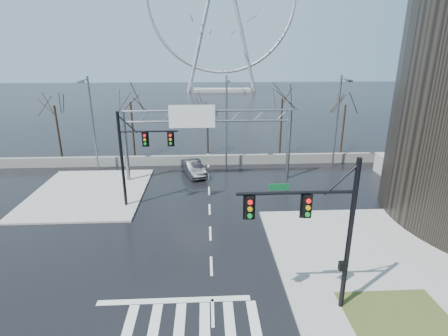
{
  "coord_description": "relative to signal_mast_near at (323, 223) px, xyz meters",
  "views": [
    {
      "loc": [
        -0.18,
        -18.23,
        12.44
      ],
      "look_at": [
        1.13,
        6.75,
        4.0
      ],
      "focal_mm": 28.0,
      "sensor_mm": 36.0,
      "label": 1
    }
  ],
  "objects": [
    {
      "name": "streetlight_right",
      "position": [
        8.86,
        22.2,
        1.01
      ],
      "size": [
        0.5,
        2.55,
        10.0
      ],
      "color": "slate",
      "rests_on": "ground"
    },
    {
      "name": "tree_left",
      "position": [
        -14.14,
        27.54,
        1.1
      ],
      "size": [
        3.75,
        3.75,
        7.5
      ],
      "color": "black",
      "rests_on": "ground"
    },
    {
      "name": "sidewalk_far",
      "position": [
        -16.14,
        16.04,
        -4.8
      ],
      "size": [
        10.0,
        12.0,
        0.15
      ],
      "primitive_type": "cube",
      "color": "gray",
      "rests_on": "ground"
    },
    {
      "name": "sidewalk_right_ext",
      "position": [
        4.86,
        6.04,
        -4.8
      ],
      "size": [
        12.0,
        10.0,
        0.15
      ],
      "primitive_type": "cube",
      "color": "gray",
      "rests_on": "ground"
    },
    {
      "name": "tree_center",
      "position": [
        -5.14,
        28.54,
        0.3
      ],
      "size": [
        3.25,
        3.25,
        6.5
      ],
      "color": "black",
      "rests_on": "ground"
    },
    {
      "name": "streetlight_mid",
      "position": [
        -3.14,
        22.2,
        1.01
      ],
      "size": [
        0.5,
        2.55,
        10.0
      ],
      "color": "slate",
      "rests_on": "ground"
    },
    {
      "name": "grass_strip",
      "position": [
        3.86,
        -0.96,
        -4.72
      ],
      "size": [
        5.0,
        4.0,
        0.02
      ],
      "primitive_type": "cube",
      "color": "#35411B",
      "rests_on": "sidewalk_near"
    },
    {
      "name": "barrier_wall",
      "position": [
        -5.14,
        24.04,
        -4.32
      ],
      "size": [
        52.0,
        0.5,
        1.1
      ],
      "primitive_type": "cube",
      "color": "slate",
      "rests_on": "ground"
    },
    {
      "name": "signal_mast_near",
      "position": [
        0.0,
        0.0,
        0.0
      ],
      "size": [
        5.52,
        0.41,
        8.0
      ],
      "color": "black",
      "rests_on": "ground"
    },
    {
      "name": "tree_far_left",
      "position": [
        -23.14,
        28.04,
        0.7
      ],
      "size": [
        3.5,
        3.5,
        7.0
      ],
      "color": "black",
      "rests_on": "ground"
    },
    {
      "name": "ferris_wheel",
      "position": [
        -0.14,
        99.04,
        21.26
      ],
      "size": [
        45.0,
        6.0,
        50.91
      ],
      "color": "gray",
      "rests_on": "ground"
    },
    {
      "name": "sign_gantry",
      "position": [
        -5.52,
        19.0,
        0.31
      ],
      "size": [
        16.36,
        0.4,
        7.6
      ],
      "color": "slate",
      "rests_on": "ground"
    },
    {
      "name": "signal_mast_far",
      "position": [
        -11.01,
        13.0,
        -0.04
      ],
      "size": [
        4.72,
        0.41,
        8.0
      ],
      "color": "black",
      "rests_on": "ground"
    },
    {
      "name": "streetlight_left",
      "position": [
        -17.14,
        22.2,
        1.01
      ],
      "size": [
        0.5,
        2.55,
        10.0
      ],
      "color": "slate",
      "rests_on": "ground"
    },
    {
      "name": "tree_far_right",
      "position": [
        11.86,
        28.04,
        0.54
      ],
      "size": [
        3.4,
        3.4,
        6.8
      ],
      "color": "black",
      "rests_on": "ground"
    },
    {
      "name": "car",
      "position": [
        -6.71,
        20.55,
        -4.11
      ],
      "size": [
        2.98,
        4.91,
        1.53
      ],
      "primitive_type": "imported",
      "rotation": [
        0.0,
        0.0,
        0.31
      ],
      "color": "black",
      "rests_on": "ground"
    },
    {
      "name": "ground",
      "position": [
        -5.14,
        4.04,
        -4.87
      ],
      "size": [
        260.0,
        260.0,
        0.0
      ],
      "primitive_type": "plane",
      "color": "black",
      "rests_on": "ground"
    },
    {
      "name": "tree_right",
      "position": [
        3.86,
        27.54,
        1.34
      ],
      "size": [
        3.9,
        3.9,
        7.8
      ],
      "color": "black",
      "rests_on": "ground"
    }
  ]
}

